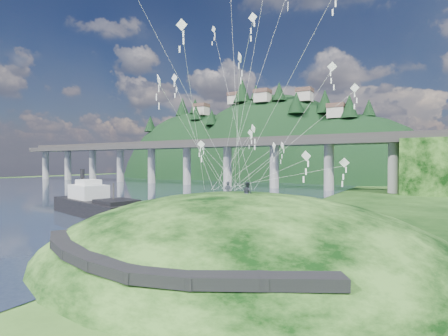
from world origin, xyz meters
The scene contains 10 objects.
ground centered at (0.00, 0.00, 0.00)m, with size 320.00×320.00×0.00m, color black.
water centered at (-72.00, 30.00, 0.01)m, with size 240.00×240.00×0.00m, color #2D3952.
grass_hill centered at (8.00, 2.00, -1.50)m, with size 36.00×32.00×13.00m.
footpath centered at (7.46, -9.74, 2.08)m, with size 22.29×5.84×0.83m.
bridge centered at (-26.46, 70.07, 9.70)m, with size 160.00×11.00×15.00m.
far_ridge centered at (-43.58, 122.17, -7.44)m, with size 153.00×70.00×94.50m.
work_barge centered at (-19.28, 9.57, 1.64)m, with size 19.39×9.79×6.55m.
wooden_dock centered at (-4.89, 6.13, 0.44)m, with size 14.11×2.57×1.00m.
kite_flyers centered at (7.75, 2.56, 5.92)m, with size 3.74×2.43×2.02m.
kite_swarm centered at (8.03, 3.79, 15.04)m, with size 17.92×17.52×20.83m.
Camera 1 is at (21.46, -24.00, 7.61)m, focal length 28.00 mm.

